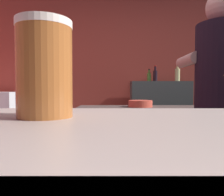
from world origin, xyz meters
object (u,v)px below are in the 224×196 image
at_px(bartender, 222,102).
at_px(mixing_bowl, 140,104).
at_px(bottle_hot_sauce, 155,75).
at_px(bottle_olive_oil, 149,77).
at_px(bottle_vinegar, 177,74).
at_px(pint_glass_far, 45,69).

height_order(bartender, mixing_bowl, bartender).
relative_size(bottle_hot_sauce, bottle_olive_oil, 1.28).
height_order(bottle_hot_sauce, bottle_olive_oil, bottle_hot_sauce).
height_order(bartender, bottle_hot_sauce, bartender).
xyz_separation_m(bartender, mixing_bowl, (-0.47, 0.54, -0.04)).
distance_m(bartender, bottle_vinegar, 1.75).
distance_m(bottle_vinegar, bottle_olive_oil, 0.40).
bearing_deg(bottle_hot_sauce, pint_glass_far, -103.83).
bearing_deg(bottle_olive_oil, bottle_hot_sauce, -17.44).
bearing_deg(bartender, mixing_bowl, 40.50).
relative_size(mixing_bowl, bottle_hot_sauce, 0.95).
distance_m(pint_glass_far, bottle_vinegar, 3.03).
bearing_deg(bartender, bottle_hot_sauce, 3.15).
relative_size(pint_glass_far, bottle_hot_sauce, 0.59).
relative_size(bottle_vinegar, bottle_olive_oil, 1.48).
xyz_separation_m(bartender, pint_glass_far, (-0.81, -1.13, 0.12)).
bearing_deg(bottle_vinegar, bartender, -96.91).
bearing_deg(pint_glass_far, mixing_bowl, 78.41).
bearing_deg(mixing_bowl, pint_glass_far, -101.59).
relative_size(bartender, bottle_hot_sauce, 7.57).
relative_size(bartender, mixing_bowl, 7.98).
relative_size(bartender, bottle_olive_oil, 9.69).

